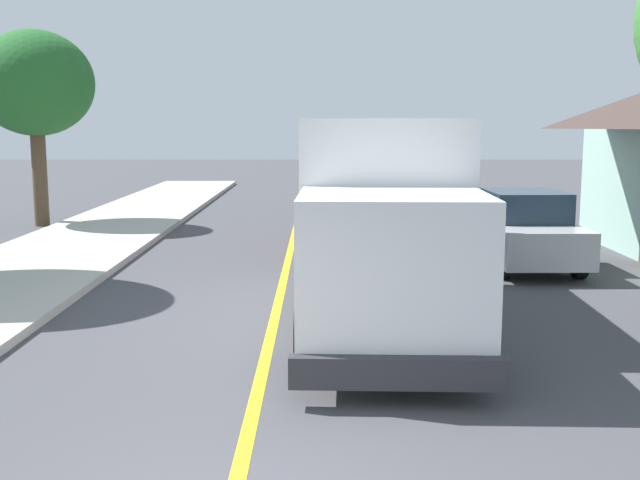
{
  "coord_description": "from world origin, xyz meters",
  "views": [
    {
      "loc": [
        0.74,
        -5.5,
        3.15
      ],
      "look_at": [
        0.68,
        5.86,
        1.4
      ],
      "focal_mm": 43.11,
      "sensor_mm": 36.0,
      "label": 1
    }
  ],
  "objects_px": {
    "parked_car_near": "(366,218)",
    "parked_van_across": "(527,231)",
    "box_truck": "(386,211)",
    "street_tree_down_block": "(39,84)",
    "parked_car_mid": "(374,192)"
  },
  "relations": [
    {
      "from": "parked_car_near",
      "to": "parked_van_across",
      "type": "bearing_deg",
      "value": -31.8
    },
    {
      "from": "parked_van_across",
      "to": "parked_car_near",
      "type": "bearing_deg",
      "value": 148.2
    },
    {
      "from": "box_truck",
      "to": "parked_car_near",
      "type": "xyz_separation_m",
      "value": [
        0.07,
        6.86,
        -0.97
      ]
    },
    {
      "from": "parked_van_across",
      "to": "box_truck",
      "type": "bearing_deg",
      "value": -126.37
    },
    {
      "from": "parked_car_near",
      "to": "street_tree_down_block",
      "type": "bearing_deg",
      "value": 154.67
    },
    {
      "from": "parked_car_near",
      "to": "parked_van_across",
      "type": "relative_size",
      "value": 1.01
    },
    {
      "from": "box_truck",
      "to": "parked_van_across",
      "type": "relative_size",
      "value": 1.64
    },
    {
      "from": "box_truck",
      "to": "parked_car_near",
      "type": "height_order",
      "value": "box_truck"
    },
    {
      "from": "box_truck",
      "to": "parked_car_mid",
      "type": "bearing_deg",
      "value": 86.98
    },
    {
      "from": "parked_car_mid",
      "to": "street_tree_down_block",
      "type": "distance_m",
      "value": 11.2
    },
    {
      "from": "box_truck",
      "to": "parked_van_across",
      "type": "xyz_separation_m",
      "value": [
        3.49,
        4.74,
        -0.97
      ]
    },
    {
      "from": "box_truck",
      "to": "parked_car_near",
      "type": "bearing_deg",
      "value": 89.44
    },
    {
      "from": "box_truck",
      "to": "street_tree_down_block",
      "type": "distance_m",
      "value": 15.04
    },
    {
      "from": "parked_car_near",
      "to": "box_truck",
      "type": "bearing_deg",
      "value": -90.56
    },
    {
      "from": "parked_van_across",
      "to": "street_tree_down_block",
      "type": "distance_m",
      "value": 15.0
    }
  ]
}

